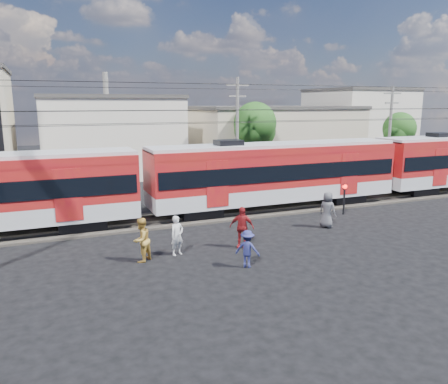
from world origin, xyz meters
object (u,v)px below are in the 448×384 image
Objects in this scene: pedestrian_a at (177,235)px; pedestrian_c at (247,249)px; commuter_train at (279,171)px; car_silver at (388,174)px; crossing_signal at (344,193)px.

pedestrian_a reaches higher than pedestrian_c.
car_silver is at bearing 19.96° from commuter_train.
commuter_train reaches higher than pedestrian_c.
commuter_train reaches higher than car_silver.
crossing_signal is at bearing 119.98° from car_silver.
pedestrian_a is 24.16m from car_silver.
pedestrian_a is at bearing 109.93° from car_silver.
crossing_signal is at bearing -42.72° from commuter_train.
commuter_train is at bearing 137.28° from crossing_signal.
car_silver is 12.89m from crossing_signal.
pedestrian_a is 0.44× the size of car_silver.
car_silver is at bearing -106.71° from pedestrian_c.
commuter_train is 28.43× the size of pedestrian_a.
crossing_signal is at bearing -109.26° from pedestrian_c.
car_silver is 2.14× the size of crossing_signal.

